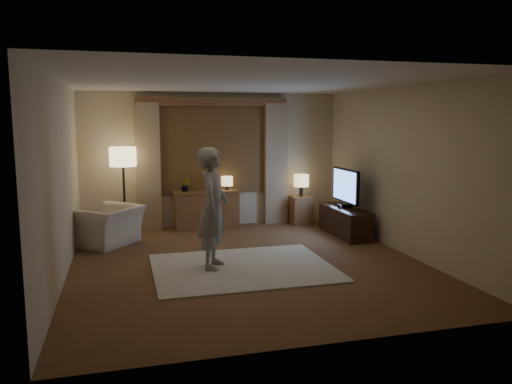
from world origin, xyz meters
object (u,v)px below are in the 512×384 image
object	(u,v)px
sideboard	(207,211)
side_table	(301,210)
tv_stand	(345,222)
person	(213,208)
armchair	(108,226)

from	to	relation	value
sideboard	side_table	size ratio (longest dim) A/B	2.14
side_table	tv_stand	distance (m)	1.22
side_table	person	size ratio (longest dim) A/B	0.33
tv_stand	person	size ratio (longest dim) A/B	0.83
armchair	person	distance (m)	2.36
sideboard	side_table	distance (m)	1.90
armchair	person	xyz separation A→B (m)	(1.47, -1.77, 0.54)
tv_stand	person	bearing A→B (deg)	-152.22
armchair	tv_stand	world-z (taller)	armchair
armchair	tv_stand	distance (m)	4.16
side_table	armchair	bearing A→B (deg)	-168.10
side_table	person	xyz separation A→B (m)	(-2.24, -2.55, 0.59)
tv_stand	armchair	bearing A→B (deg)	175.00
armchair	tv_stand	xyz separation A→B (m)	(4.14, -0.36, -0.07)
sideboard	tv_stand	size ratio (longest dim) A/B	0.86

